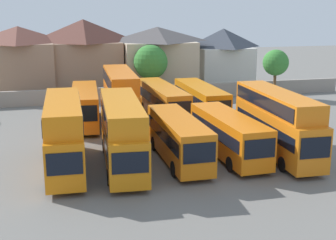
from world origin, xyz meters
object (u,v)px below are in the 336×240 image
at_px(bus_9, 201,99).
at_px(house_terrace_right, 157,58).
at_px(bus_3, 178,137).
at_px(bus_7, 120,94).
at_px(house_terrace_centre, 84,55).
at_px(bus_8, 162,100).
at_px(house_terrace_far_right, 223,56).
at_px(bus_6, 85,105).
at_px(tree_left_of_lot, 276,63).
at_px(house_terrace_left, 20,60).
at_px(bus_4, 228,133).
at_px(bus_1, 64,131).
at_px(bus_2, 122,130).
at_px(tree_behind_wall, 151,62).
at_px(bus_5, 277,120).

height_order(bus_9, house_terrace_right, house_terrace_right).
bearing_deg(bus_3, house_terrace_right, 169.84).
bearing_deg(bus_7, house_terrace_centre, -170.96).
bearing_deg(bus_8, house_terrace_far_right, 141.46).
distance_m(bus_6, bus_9, 11.76).
bearing_deg(house_terrace_right, tree_left_of_lot, -35.81).
height_order(bus_6, house_terrace_left, house_terrace_left).
distance_m(bus_8, tree_left_of_lot, 18.11).
relative_size(bus_3, house_terrace_right, 1.01).
relative_size(bus_3, bus_4, 0.98).
height_order(bus_7, house_terrace_far_right, house_terrace_far_right).
bearing_deg(house_terrace_left, bus_9, -43.69).
bearing_deg(house_terrace_centre, house_terrace_far_right, 3.17).
bearing_deg(bus_1, house_terrace_centre, 174.79).
bearing_deg(bus_7, bus_6, -87.17).
xyz_separation_m(bus_2, bus_3, (4.17, 0.12, -0.81)).
distance_m(bus_7, house_terrace_centre, 18.21).
bearing_deg(bus_4, bus_6, -144.77).
height_order(bus_1, bus_8, bus_1).
bearing_deg(tree_left_of_lot, bus_3, -130.73).
distance_m(bus_2, bus_6, 13.06).
height_order(bus_8, tree_behind_wall, tree_behind_wall).
bearing_deg(bus_4, tree_behind_wall, 179.03).
distance_m(bus_5, bus_8, 14.90).
relative_size(bus_1, bus_9, 0.98).
relative_size(bus_9, house_terrace_right, 1.10).
relative_size(tree_left_of_lot, tree_behind_wall, 0.92).
xyz_separation_m(bus_4, house_terrace_right, (1.23, 30.24, 2.44)).
xyz_separation_m(bus_3, tree_behind_wall, (3.27, 25.54, 2.43)).
xyz_separation_m(bus_9, house_terrace_right, (-0.67, 17.34, 2.42)).
distance_m(bus_1, house_terrace_right, 33.03).
xyz_separation_m(bus_9, house_terrace_far_right, (9.35, 18.91, 2.22)).
xyz_separation_m(bus_5, house_terrace_far_right, (7.53, 32.27, 1.33)).
bearing_deg(house_terrace_right, bus_6, -122.30).
bearing_deg(tree_behind_wall, bus_4, -88.40).
bearing_deg(house_terrace_centre, bus_2, -89.29).
distance_m(bus_3, bus_9, 14.27).
relative_size(bus_4, bus_5, 0.90).
bearing_deg(bus_2, bus_1, -90.75).
bearing_deg(bus_5, bus_7, -141.22).
height_order(bus_4, bus_9, bus_9).
distance_m(bus_1, bus_3, 8.26).
bearing_deg(bus_9, bus_2, -37.95).
bearing_deg(bus_7, bus_3, 12.90).
height_order(house_terrace_centre, tree_behind_wall, house_terrace_centre).
height_order(bus_3, bus_4, bus_3).
relative_size(house_terrace_right, tree_left_of_lot, 1.67).
height_order(bus_4, bus_5, bus_5).
distance_m(bus_5, bus_7, 16.63).
distance_m(bus_5, house_terrace_centre, 33.56).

